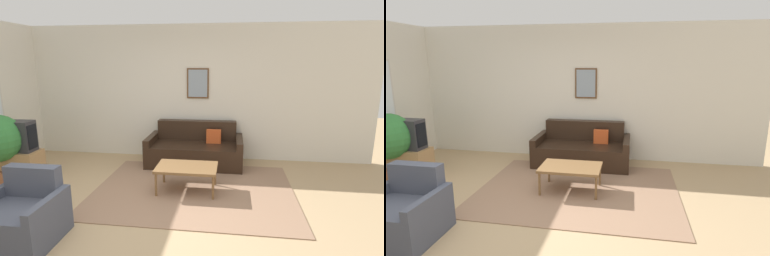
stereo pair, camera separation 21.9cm
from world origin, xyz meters
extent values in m
plane|color=tan|center=(0.00, 0.00, 0.00)|extent=(16.00, 16.00, 0.00)
cube|color=#937056|center=(0.68, 1.05, 0.01)|extent=(3.08, 2.36, 0.01)
cube|color=silver|center=(0.00, 2.74, 1.35)|extent=(8.00, 0.06, 2.70)
cube|color=brown|center=(0.55, 2.70, 1.55)|extent=(0.44, 0.03, 0.60)
cube|color=#8999A8|center=(0.55, 2.68, 1.55)|extent=(0.38, 0.01, 0.54)
cube|color=black|center=(0.55, 2.22, 0.21)|extent=(1.58, 0.90, 0.42)
cube|color=black|center=(0.55, 2.57, 0.62)|extent=(1.58, 0.20, 0.39)
cube|color=black|center=(-0.30, 2.22, 0.28)|extent=(0.12, 0.90, 0.56)
cube|color=black|center=(1.40, 2.22, 0.28)|extent=(0.12, 0.90, 0.56)
cube|color=#D15123|center=(0.90, 2.33, 0.55)|extent=(0.28, 0.10, 0.28)
cube|color=brown|center=(0.58, 0.99, 0.39)|extent=(0.93, 0.60, 0.04)
cylinder|color=brown|center=(0.15, 0.73, 0.18)|extent=(0.04, 0.04, 0.37)
cylinder|color=brown|center=(1.00, 0.73, 0.18)|extent=(0.04, 0.04, 0.37)
cylinder|color=brown|center=(0.15, 1.25, 0.18)|extent=(0.04, 0.04, 0.37)
cylinder|color=brown|center=(1.00, 1.25, 0.18)|extent=(0.04, 0.04, 0.37)
cube|color=#A87F51|center=(-2.33, 1.09, 0.25)|extent=(0.73, 0.41, 0.51)
cube|color=#2D2D33|center=(-2.33, 1.09, 0.76)|extent=(0.62, 0.28, 0.52)
cube|color=black|center=(-2.02, 1.09, 0.76)|extent=(0.01, 0.23, 0.40)
cube|color=#474C5B|center=(-1.06, -0.59, 0.21)|extent=(0.65, 0.76, 0.43)
cube|color=#474C5B|center=(-1.06, -0.29, 0.61)|extent=(0.65, 0.16, 0.36)
cube|color=#474C5B|center=(-0.69, -0.59, 0.27)|extent=(0.09, 0.76, 0.55)
cylinder|color=#935638|center=(-2.50, 0.90, 0.10)|extent=(0.25, 0.25, 0.21)
cylinder|color=#51381E|center=(-2.50, 0.90, 0.32)|extent=(0.04, 0.04, 0.23)
cylinder|color=#935638|center=(-2.52, 1.49, 0.08)|extent=(0.28, 0.28, 0.16)
cylinder|color=#51381E|center=(-2.52, 1.49, 0.22)|extent=(0.04, 0.04, 0.12)
sphere|color=#337A38|center=(-2.52, 1.49, 0.46)|extent=(0.42, 0.42, 0.42)
camera|label=1|loc=(1.24, -3.31, 1.98)|focal=28.00mm
camera|label=2|loc=(1.45, -3.28, 1.98)|focal=28.00mm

